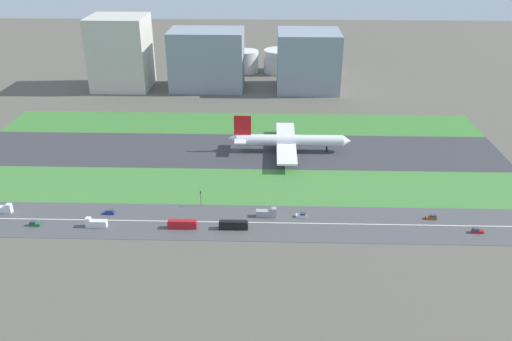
% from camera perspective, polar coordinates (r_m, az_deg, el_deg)
% --- Properties ---
extents(ground_plane, '(800.00, 800.00, 0.00)m').
position_cam_1_polar(ground_plane, '(279.68, -2.08, 2.18)').
color(ground_plane, '#5B564C').
extents(runway, '(280.00, 46.00, 0.10)m').
position_cam_1_polar(runway, '(279.66, -2.08, 2.19)').
color(runway, '#38383D').
rests_on(runway, ground_plane).
extents(grass_median_north, '(280.00, 36.00, 0.10)m').
position_cam_1_polar(grass_median_north, '(317.57, -1.62, 5.16)').
color(grass_median_north, '#3D7A33').
rests_on(grass_median_north, ground_plane).
extents(grass_median_south, '(280.00, 36.00, 0.10)m').
position_cam_1_polar(grass_median_south, '(242.76, -2.69, -1.69)').
color(grass_median_south, '#427F38').
rests_on(grass_median_south, ground_plane).
extents(highway, '(280.00, 28.00, 0.10)m').
position_cam_1_polar(highway, '(215.00, -3.30, -5.64)').
color(highway, '#4C4C4F').
rests_on(highway, ground_plane).
extents(highway_centerline, '(266.00, 0.50, 0.01)m').
position_cam_1_polar(highway_centerline, '(214.97, -3.30, -5.62)').
color(highway_centerline, silver).
rests_on(highway_centerline, highway).
extents(airliner, '(65.00, 56.00, 19.70)m').
position_cam_1_polar(airliner, '(276.80, 3.37, 3.30)').
color(airliner, white).
rests_on(airliner, runway).
extents(car_1, '(4.40, 1.80, 2.00)m').
position_cam_1_polar(car_1, '(228.14, 18.61, -4.84)').
color(car_1, brown).
rests_on(car_1, highway).
extents(bus_0, '(11.60, 2.50, 3.50)m').
position_cam_1_polar(bus_0, '(209.57, -2.48, -5.96)').
color(bus_0, black).
rests_on(bus_0, highway).
extents(bus_1, '(11.60, 2.50, 3.50)m').
position_cam_1_polar(bus_1, '(211.95, -8.04, -5.82)').
color(bus_1, '#B2191E').
rests_on(bus_1, highway).
extents(car_2, '(4.40, 1.80, 2.00)m').
position_cam_1_polar(car_2, '(229.99, -22.99, -5.36)').
color(car_2, '#19662D').
rests_on(car_2, highway).
extents(car_0, '(4.40, 1.80, 2.00)m').
position_cam_1_polar(car_0, '(228.19, -15.69, -4.40)').
color(car_0, navy).
rests_on(car_0, highway).
extents(truck_2, '(8.40, 2.50, 4.00)m').
position_cam_1_polar(truck_2, '(217.71, 1.19, -4.66)').
color(truck_2, '#99999E').
rests_on(truck_2, highway).
extents(car_3, '(4.40, 1.80, 2.00)m').
position_cam_1_polar(car_3, '(225.03, 22.96, -6.07)').
color(car_3, '#B2191E').
rests_on(car_3, highway).
extents(truck_0, '(8.40, 2.50, 4.00)m').
position_cam_1_polar(truck_0, '(245.05, -25.91, -3.80)').
color(truck_0, silver).
rests_on(truck_0, highway).
extents(truck_1, '(8.40, 2.50, 4.00)m').
position_cam_1_polar(truck_1, '(220.47, -17.07, -5.51)').
color(truck_1, silver).
rests_on(truck_1, highway).
extents(car_4, '(4.40, 1.80, 2.00)m').
position_cam_1_polar(car_4, '(218.50, 4.99, -4.87)').
color(car_4, silver).
rests_on(car_4, highway).
extents(traffic_light, '(0.36, 0.50, 7.20)m').
position_cam_1_polar(traffic_light, '(225.31, -6.05, -2.92)').
color(traffic_light, '#4C4C51').
rests_on(traffic_light, highway).
extents(terminal_building, '(39.63, 37.14, 50.79)m').
position_cam_1_polar(terminal_building, '(394.64, -14.53, 12.34)').
color(terminal_building, beige).
rests_on(terminal_building, ground_plane).
extents(hangar_building, '(51.89, 33.93, 41.66)m').
position_cam_1_polar(hangar_building, '(383.48, -5.35, 11.96)').
color(hangar_building, gray).
rests_on(hangar_building, ground_plane).
extents(office_tower, '(43.54, 39.80, 41.12)m').
position_cam_1_polar(office_tower, '(381.66, 5.69, 11.83)').
color(office_tower, gray).
rests_on(office_tower, ground_plane).
extents(fuel_tank_west, '(20.28, 20.28, 16.95)m').
position_cam_1_polar(fuel_tank_west, '(427.85, -1.13, 11.81)').
color(fuel_tank_west, silver).
rests_on(fuel_tank_west, ground_plane).
extents(fuel_tank_centre, '(25.98, 25.98, 17.85)m').
position_cam_1_polar(fuel_tank_centre, '(427.30, 2.64, 11.84)').
color(fuel_tank_centre, silver).
rests_on(fuel_tank_centre, ground_plane).
extents(fuel_tank_east, '(18.89, 18.89, 12.73)m').
position_cam_1_polar(fuel_tank_east, '(430.25, 7.84, 11.37)').
color(fuel_tank_east, silver).
rests_on(fuel_tank_east, ground_plane).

